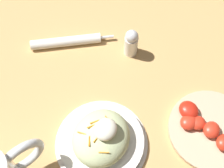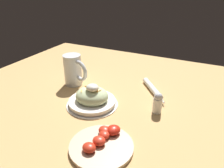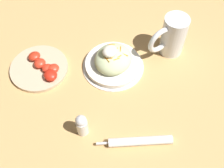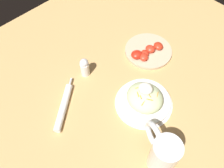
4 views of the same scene
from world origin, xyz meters
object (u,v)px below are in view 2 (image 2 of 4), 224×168
(beer_mug, at_px, (74,71))
(napkin_roll, at_px, (152,89))
(salad_plate, at_px, (92,99))
(tomato_plate, at_px, (102,144))
(salt_shaker, at_px, (158,103))

(beer_mug, bearing_deg, napkin_roll, -164.85)
(salad_plate, xyz_separation_m, beer_mug, (0.18, -0.13, 0.04))
(beer_mug, distance_m, napkin_roll, 0.39)
(tomato_plate, bearing_deg, beer_mug, -44.32)
(beer_mug, relative_size, tomato_plate, 0.75)
(napkin_roll, height_order, tomato_plate, tomato_plate)
(beer_mug, height_order, napkin_roll, beer_mug)
(napkin_roll, bearing_deg, tomato_plate, 85.00)
(napkin_roll, relative_size, salt_shaker, 2.15)
(beer_mug, distance_m, salt_shaker, 0.44)
(tomato_plate, xyz_separation_m, salt_shaker, (-0.10, -0.26, 0.03))
(salad_plate, bearing_deg, beer_mug, -35.56)
(salt_shaker, bearing_deg, napkin_roll, -68.00)
(salad_plate, distance_m, napkin_roll, 0.30)
(salt_shaker, bearing_deg, tomato_plate, 68.73)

